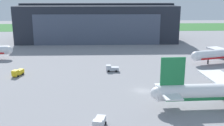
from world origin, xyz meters
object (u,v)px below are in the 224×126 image
Objects in this scene: pushback_tractor at (18,72)px; ops_van at (99,122)px; maintenance_hangar at (97,22)px; stair_truck at (112,68)px.

pushback_tractor is 1.08× the size of ops_van.
maintenance_hangar is 72.81m from stair_truck.
maintenance_hangar is at bearing 90.91° from ops_van.
maintenance_hangar is 19.96× the size of stair_truck.
maintenance_hangar is 18.72× the size of ops_van.
maintenance_hangar is at bearing 94.81° from stair_truck.
stair_truck is at bearing 7.50° from pushback_tractor.
pushback_tractor reaches higher than ops_van.
pushback_tractor is (-26.40, -76.21, -9.44)m from maintenance_hangar.
pushback_tractor is 32.73m from stair_truck.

